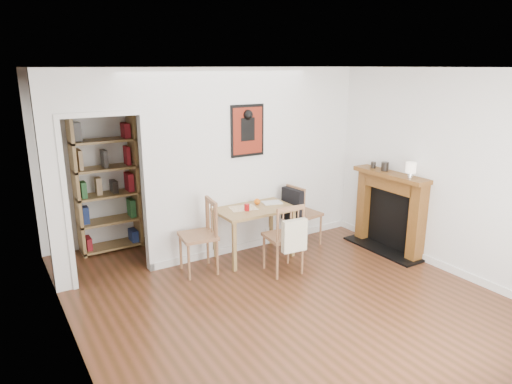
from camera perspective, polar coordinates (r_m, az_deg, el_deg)
ground at (r=5.61m, az=2.53°, el=-12.35°), size 5.20×5.20×0.00m
room_shell at (r=6.30m, az=-3.46°, el=3.39°), size 5.20×5.20×5.20m
dining_table at (r=6.33m, az=-0.25°, el=-2.73°), size 1.06×0.67×0.72m
chair_left at (r=5.96m, az=-7.26°, el=-5.58°), size 0.54×0.54×0.97m
chair_right at (r=6.85m, az=5.89°, el=-2.71°), size 0.58×0.52×0.94m
chair_front at (r=5.92m, az=3.48°, el=-5.65°), size 0.52×0.58×0.95m
bookshelf at (r=6.84m, az=-18.21°, el=1.23°), size 0.87×0.35×2.07m
fireplace at (r=6.89m, az=16.43°, el=-2.03°), size 0.45×1.25×1.16m
red_glass at (r=6.17m, az=-1.15°, el=-1.92°), size 0.07×0.07×0.09m
orange_fruit at (r=6.44m, az=0.14°, el=-1.20°), size 0.09×0.09×0.09m
placemat at (r=6.29m, az=-1.61°, el=-2.02°), size 0.42×0.35×0.00m
notebook at (r=6.52m, az=2.01°, el=-1.33°), size 0.31×0.25×0.01m
mantel_lamp at (r=6.42m, az=18.78°, el=2.80°), size 0.14×0.14×0.22m
ceramic_jar_a at (r=6.80m, az=15.81°, el=3.09°), size 0.11×0.11×0.13m
ceramic_jar_b at (r=6.94m, az=14.45°, el=3.29°), size 0.07×0.07×0.09m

